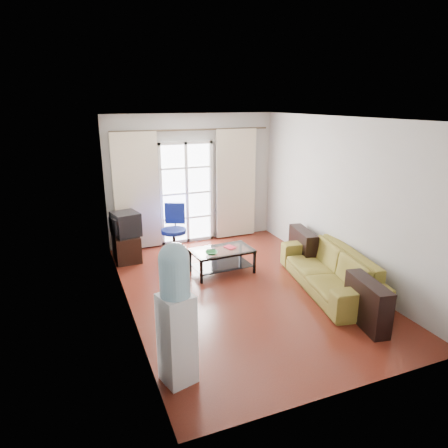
{
  "coord_description": "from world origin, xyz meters",
  "views": [
    {
      "loc": [
        -2.47,
        -5.37,
        2.93
      ],
      "look_at": [
        -0.18,
        0.35,
        1.03
      ],
      "focal_mm": 32.0,
      "sensor_mm": 36.0,
      "label": 1
    }
  ],
  "objects_px": {
    "tv_stand": "(126,247)",
    "crt_tv": "(125,224)",
    "coffee_table": "(222,258)",
    "sofa": "(330,270)",
    "task_chair": "(174,240)",
    "water_cooler": "(176,312)"
  },
  "relations": [
    {
      "from": "crt_tv",
      "to": "task_chair",
      "type": "xyz_separation_m",
      "value": [
        0.93,
        -0.05,
        -0.42
      ]
    },
    {
      "from": "coffee_table",
      "to": "crt_tv",
      "type": "xyz_separation_m",
      "value": [
        -1.48,
        1.22,
        0.44
      ]
    },
    {
      "from": "sofa",
      "to": "tv_stand",
      "type": "bearing_deg",
      "value": -120.96
    },
    {
      "from": "task_chair",
      "to": "water_cooler",
      "type": "height_order",
      "value": "water_cooler"
    },
    {
      "from": "coffee_table",
      "to": "water_cooler",
      "type": "bearing_deg",
      "value": -120.94
    },
    {
      "from": "tv_stand",
      "to": "crt_tv",
      "type": "height_order",
      "value": "crt_tv"
    },
    {
      "from": "tv_stand",
      "to": "crt_tv",
      "type": "relative_size",
      "value": 1.19
    },
    {
      "from": "coffee_table",
      "to": "task_chair",
      "type": "relative_size",
      "value": 1.08
    },
    {
      "from": "tv_stand",
      "to": "task_chair",
      "type": "xyz_separation_m",
      "value": [
        0.93,
        -0.08,
        0.05
      ]
    },
    {
      "from": "coffee_table",
      "to": "crt_tv",
      "type": "height_order",
      "value": "crt_tv"
    },
    {
      "from": "task_chair",
      "to": "sofa",
      "type": "bearing_deg",
      "value": -27.45
    },
    {
      "from": "task_chair",
      "to": "tv_stand",
      "type": "bearing_deg",
      "value": -161.32
    },
    {
      "from": "crt_tv",
      "to": "coffee_table",
      "type": "bearing_deg",
      "value": -52.81
    },
    {
      "from": "task_chair",
      "to": "water_cooler",
      "type": "distance_m",
      "value": 3.83
    },
    {
      "from": "crt_tv",
      "to": "task_chair",
      "type": "distance_m",
      "value": 1.02
    },
    {
      "from": "sofa",
      "to": "coffee_table",
      "type": "height_order",
      "value": "sofa"
    },
    {
      "from": "sofa",
      "to": "task_chair",
      "type": "xyz_separation_m",
      "value": [
        -1.94,
        2.4,
        -0.03
      ]
    },
    {
      "from": "coffee_table",
      "to": "water_cooler",
      "type": "xyz_separation_m",
      "value": [
        -1.5,
        -2.5,
        0.56
      ]
    },
    {
      "from": "crt_tv",
      "to": "water_cooler",
      "type": "xyz_separation_m",
      "value": [
        -0.02,
        -3.72,
        0.12
      ]
    },
    {
      "from": "tv_stand",
      "to": "water_cooler",
      "type": "xyz_separation_m",
      "value": [
        -0.02,
        -3.75,
        0.59
      ]
    },
    {
      "from": "water_cooler",
      "to": "task_chair",
      "type": "bearing_deg",
      "value": 60.25
    },
    {
      "from": "sofa",
      "to": "coffee_table",
      "type": "relative_size",
      "value": 2.14
    }
  ]
}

